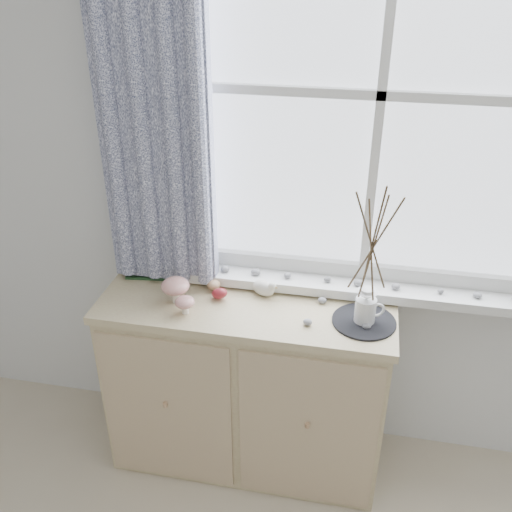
% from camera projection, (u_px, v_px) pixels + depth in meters
% --- Properties ---
extents(sideboard, '(1.20, 0.45, 0.85)m').
position_uv_depth(sideboard, '(247.00, 384.00, 2.50)').
color(sideboard, beige).
rests_on(sideboard, ground).
extents(botanical_book, '(0.37, 0.17, 0.25)m').
position_uv_depth(botanical_book, '(158.00, 254.00, 2.40)').
color(botanical_book, '#1D3D20').
rests_on(botanical_book, sideboard).
extents(toadstool_cluster, '(0.16, 0.17, 0.11)m').
position_uv_depth(toadstool_cluster, '(178.00, 291.00, 2.26)').
color(toadstool_cluster, white).
rests_on(toadstool_cluster, sideboard).
extents(wooden_eggs, '(0.13, 0.17, 0.07)m').
position_uv_depth(wooden_eggs, '(214.00, 284.00, 2.37)').
color(wooden_eggs, tan).
rests_on(wooden_eggs, sideboard).
extents(songbird_figurine, '(0.15, 0.11, 0.07)m').
position_uv_depth(songbird_figurine, '(264.00, 287.00, 2.34)').
color(songbird_figurine, white).
rests_on(songbird_figurine, sideboard).
extents(crocheted_doily, '(0.24, 0.24, 0.01)m').
position_uv_depth(crocheted_doily, '(364.00, 321.00, 2.18)').
color(crocheted_doily, black).
rests_on(crocheted_doily, sideboard).
extents(twig_pitcher, '(0.28, 0.28, 0.60)m').
position_uv_depth(twig_pitcher, '(373.00, 242.00, 2.01)').
color(twig_pitcher, silver).
rests_on(twig_pitcher, crocheted_doily).
extents(sideboard_pebbles, '(0.26, 0.19, 0.02)m').
position_uv_depth(sideboard_pebbles, '(332.00, 316.00, 2.20)').
color(sideboard_pebbles, '#979699').
rests_on(sideboard_pebbles, sideboard).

